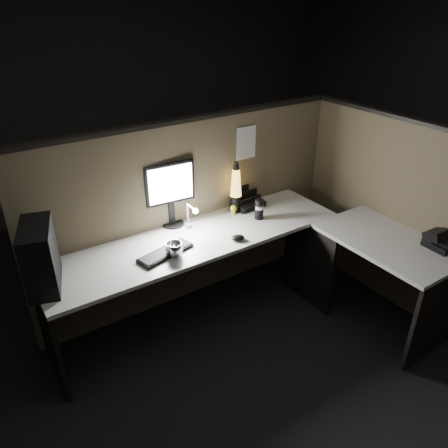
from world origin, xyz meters
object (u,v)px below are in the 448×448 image
pc_tower (40,257)px  lava_lamp (236,191)px  keyboard (166,253)px  desk_phone (441,240)px  monitor (170,188)px

pc_tower → lava_lamp: bearing=23.6°
keyboard → lava_lamp: bearing=6.4°
pc_tower → lava_lamp: size_ratio=0.97×
pc_tower → desk_phone: pc_tower is taller
keyboard → desk_phone: 1.95m
pc_tower → lava_lamp: 1.58m
desk_phone → keyboard: bearing=151.2°
keyboard → lava_lamp: size_ratio=0.97×
lava_lamp → keyboard: bearing=-160.0°
pc_tower → desk_phone: bearing=-7.3°
monitor → pc_tower: bearing=-160.6°
keyboard → desk_phone: size_ratio=1.71×
pc_tower → monitor: monitor is taller
pc_tower → keyboard: bearing=9.9°
monitor → lava_lamp: monitor is taller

